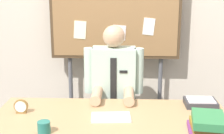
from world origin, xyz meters
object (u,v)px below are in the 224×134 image
coffee_mug (44,127)px  desk_clock (21,107)px  book_stack (207,124)px  open_notebook (111,117)px  paper_tray (200,103)px  bulletin_board (115,11)px  person (114,102)px  desk (111,127)px

coffee_mug → desk_clock: bearing=127.2°
book_stack → open_notebook: 0.71m
book_stack → coffee_mug: (-1.11, -0.04, -0.02)m
book_stack → paper_tray: 0.53m
bulletin_board → book_stack: bearing=-62.6°
person → open_notebook: person is taller
open_notebook → desk_clock: size_ratio=2.66×
desk → desk_clock: (-0.71, 0.05, 0.13)m
bulletin_board → paper_tray: 1.26m
person → paper_tray: person is taller
bulletin_board → book_stack: size_ratio=6.33×
person → open_notebook: 0.63m
bulletin_board → paper_tray: (0.74, -0.75, -0.69)m
book_stack → person: bearing=127.8°
person → book_stack: size_ratio=4.30×
book_stack → paper_tray: bearing=81.8°
paper_tray → person: bearing=156.0°
paper_tray → bulletin_board: bearing=134.6°
open_notebook → paper_tray: bearing=21.2°
paper_tray → open_notebook: bearing=-158.8°
paper_tray → coffee_mug: bearing=-154.4°
book_stack → desk: bearing=158.6°
open_notebook → person: bearing=89.7°
open_notebook → coffee_mug: bearing=-147.8°
person → bulletin_board: (0.00, 0.42, 0.82)m
open_notebook → desk_clock: (-0.71, 0.07, 0.04)m
desk → open_notebook: 0.09m
person → paper_tray: bearing=-24.0°
book_stack → coffee_mug: book_stack is taller
desk_clock → coffee_mug: bearing=-52.8°
person → open_notebook: (-0.00, -0.62, 0.11)m
person → desk_clock: 0.91m
desk → person: bearing=90.0°
bulletin_board → desk_clock: 1.38m
person → bulletin_board: size_ratio=0.68×
desk → bulletin_board: bearing=90.0°
person → desk: bearing=-90.0°
desk → person: person is taller
desk → open_notebook: open_notebook is taller
desk_clock → coffee_mug: size_ratio=1.25×
open_notebook → paper_tray: 0.80m
coffee_mug → book_stack: bearing=2.1°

